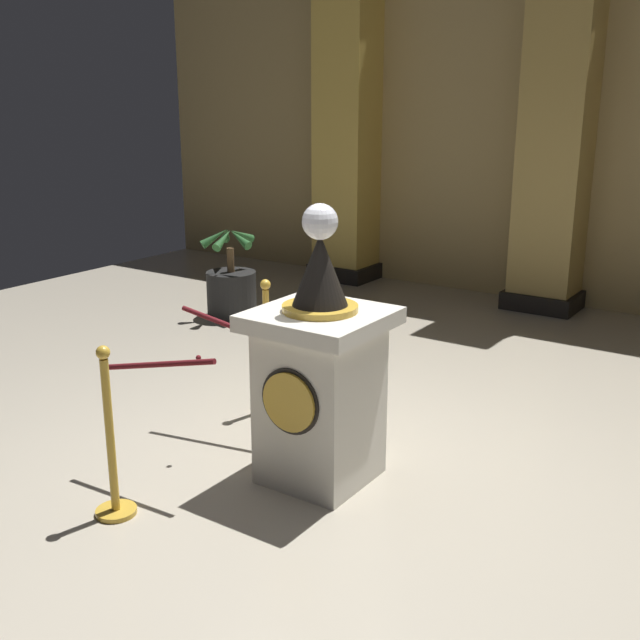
% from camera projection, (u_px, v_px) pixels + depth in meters
% --- Properties ---
extents(ground_plane, '(11.91, 11.91, 0.00)m').
position_uv_depth(ground_plane, '(312.00, 458.00, 5.19)').
color(ground_plane, '#B2A893').
extents(back_wall, '(11.91, 0.16, 4.09)m').
position_uv_depth(back_wall, '(568.00, 125.00, 8.63)').
color(back_wall, tan).
rests_on(back_wall, ground_plane).
extents(pedestal_clock, '(0.77, 0.77, 1.76)m').
position_uv_depth(pedestal_clock, '(320.00, 377.00, 4.75)').
color(pedestal_clock, silver).
rests_on(pedestal_clock, ground_plane).
extents(stanchion_near, '(0.24, 0.24, 1.05)m').
position_uv_depth(stanchion_near, '(267.00, 365.00, 5.89)').
color(stanchion_near, gold).
rests_on(stanchion_near, ground_plane).
extents(stanchion_far, '(0.24, 0.24, 1.04)m').
position_uv_depth(stanchion_far, '(112.00, 457.00, 4.40)').
color(stanchion_far, gold).
rests_on(stanchion_far, ground_plane).
extents(velvet_rope, '(0.99, 1.01, 0.22)m').
position_uv_depth(velvet_rope, '(198.00, 345.00, 5.03)').
color(velvet_rope, '#591419').
extents(column_left, '(0.84, 0.84, 3.93)m').
position_uv_depth(column_left, '(349.00, 129.00, 9.87)').
color(column_left, black).
rests_on(column_left, ground_plane).
extents(column_centre_rear, '(0.84, 0.84, 3.93)m').
position_uv_depth(column_centre_rear, '(558.00, 135.00, 8.40)').
color(column_centre_rear, black).
rests_on(column_centre_rear, ground_plane).
extents(potted_palm_left, '(0.62, 0.65, 1.03)m').
position_uv_depth(potted_palm_left, '(231.00, 288.00, 8.47)').
color(potted_palm_left, black).
rests_on(potted_palm_left, ground_plane).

